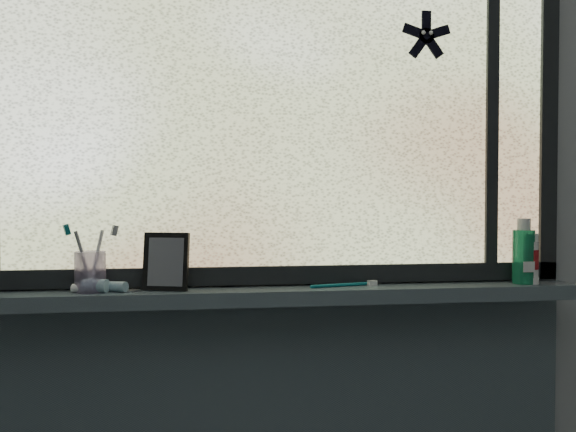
% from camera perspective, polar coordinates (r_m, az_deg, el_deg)
% --- Properties ---
extents(wall_back, '(3.00, 0.01, 2.50)m').
position_cam_1_polar(wall_back, '(1.80, -0.34, 1.21)').
color(wall_back, '#9EA3A8').
rests_on(wall_back, ground).
extents(windowsill, '(1.62, 0.14, 0.04)m').
position_cam_1_polar(windowsill, '(1.75, 0.01, -7.05)').
color(windowsill, '#47565F').
rests_on(windowsill, wall_back).
extents(window_pane, '(1.50, 0.01, 1.00)m').
position_cam_1_polar(window_pane, '(1.80, -0.24, 10.17)').
color(window_pane, silver).
rests_on(window_pane, wall_back).
extents(frame_bottom, '(1.60, 0.03, 0.05)m').
position_cam_1_polar(frame_bottom, '(1.79, -0.22, -5.23)').
color(frame_bottom, black).
rests_on(frame_bottom, windowsill).
extents(frame_right, '(0.05, 0.03, 1.10)m').
position_cam_1_polar(frame_right, '(2.05, 22.07, 9.00)').
color(frame_right, black).
rests_on(frame_right, wall_back).
extents(frame_mullion, '(0.03, 0.03, 1.00)m').
position_cam_1_polar(frame_mullion, '(1.97, 17.61, 9.36)').
color(frame_mullion, black).
rests_on(frame_mullion, wall_back).
extents(starfish_sticker, '(0.15, 0.02, 0.15)m').
position_cam_1_polar(starfish_sticker, '(1.92, 12.19, 15.38)').
color(starfish_sticker, black).
rests_on(starfish_sticker, window_pane).
extents(vanity_mirror, '(0.13, 0.10, 0.15)m').
position_cam_1_polar(vanity_mirror, '(1.72, -10.79, -3.99)').
color(vanity_mirror, black).
rests_on(vanity_mirror, windowsill).
extents(toothpaste_tube, '(0.20, 0.12, 0.04)m').
position_cam_1_polar(toothpaste_tube, '(1.73, -16.04, -5.96)').
color(toothpaste_tube, white).
rests_on(toothpaste_tube, windowsill).
extents(toothbrush_cup, '(0.10, 0.10, 0.10)m').
position_cam_1_polar(toothbrush_cup, '(1.74, -17.17, -4.75)').
color(toothbrush_cup, '#B7A2D6').
rests_on(toothbrush_cup, windowsill).
extents(toothbrush_lying, '(0.21, 0.07, 0.01)m').
position_cam_1_polar(toothbrush_lying, '(1.77, 4.58, -6.06)').
color(toothbrush_lying, '#0C656F').
rests_on(toothbrush_lying, windowsill).
extents(mouthwash_bottle, '(0.07, 0.07, 0.15)m').
position_cam_1_polar(mouthwash_bottle, '(1.93, 20.20, -2.94)').
color(mouthwash_bottle, '#1D9A64').
rests_on(mouthwash_bottle, windowsill).
extents(cream_tube, '(0.05, 0.05, 0.10)m').
position_cam_1_polar(cream_tube, '(1.94, 20.80, -3.43)').
color(cream_tube, silver).
rests_on(cream_tube, windowsill).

